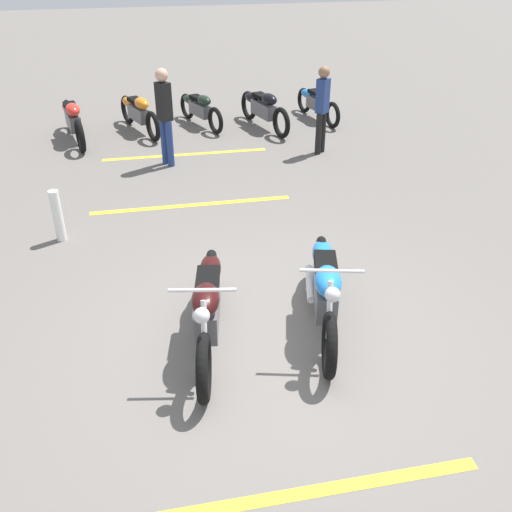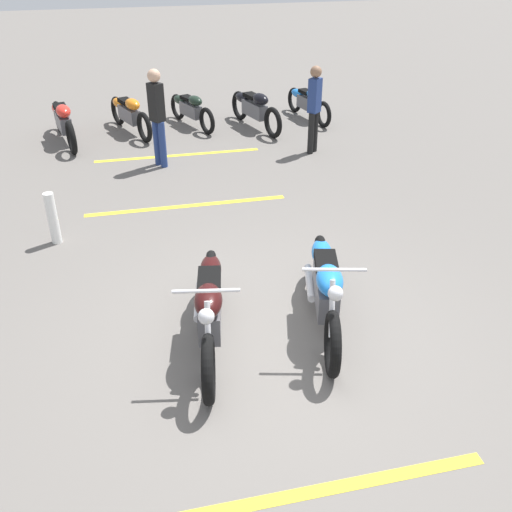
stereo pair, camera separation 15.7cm
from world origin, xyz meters
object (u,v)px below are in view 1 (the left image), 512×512
Objects in this scene: motorcycle_bright_foreground at (325,287)px; motorcycle_row_far_right at (73,119)px; motorcycle_row_far_left at (317,102)px; bystander_near_row at (165,113)px; bystander_secondary at (322,106)px; motorcycle_row_left at (263,108)px; bollard_post at (58,216)px; motorcycle_dark_foreground at (208,305)px; motorcycle_row_right at (138,112)px; motorcycle_row_center at (199,108)px.

motorcycle_row_far_right is (7.15, 3.09, -0.01)m from motorcycle_bright_foreground.
motorcycle_row_far_left is at bearing 177.86° from motorcycle_bright_foreground.
bystander_near_row is 1.06× the size of bystander_secondary.
motorcycle_row_far_left is 2.33m from bystander_secondary.
motorcycle_row_left is 2.78× the size of bollard_post.
motorcycle_dark_foreground is 1.05× the size of motorcycle_row_left.
motorcycle_dark_foreground is 7.55m from motorcycle_row_left.
bystander_secondary is (5.33, -1.67, 0.47)m from motorcycle_bright_foreground.
motorcycle_dark_foreground reaches higher than motorcycle_row_right.
bystander_near_row is at bearing -33.18° from bollard_post.
bystander_secondary reaches higher than bollard_post.
bystander_secondary reaches higher than motorcycle_row_right.
motorcycle_row_left is 1.26× the size of bystander_secondary.
motorcycle_row_right is 1.37m from motorcycle_row_far_right.
motorcycle_bright_foreground is 7.79m from motorcycle_row_far_right.
motorcycle_row_center is at bearing -1.03° from bystander_secondary.
motorcycle_dark_foreground is (-0.06, 1.30, 0.00)m from motorcycle_bright_foreground.
motorcycle_bright_foreground is 1.10× the size of motorcycle_row_right.
bystander_near_row reaches higher than motorcycle_row_center.
motorcycle_bright_foreground is at bearing -22.75° from motorcycle_row_left.
motorcycle_row_far_right reaches higher than motorcycle_row_center.
bystander_secondary is at bearing 162.18° from motorcycle_dark_foreground.
motorcycle_row_left is (-0.35, 1.35, 0.05)m from motorcycle_row_far_left.
bystander_near_row is (-2.16, -0.45, 0.56)m from motorcycle_row_right.
motorcycle_row_right is 2.64× the size of bollard_post.
motorcycle_row_center is 2.72m from motorcycle_row_far_right.
motorcycle_row_far_right is (-0.36, 5.37, 0.06)m from motorcycle_row_far_left.
motorcycle_row_left is 1.16× the size of motorcycle_row_center.
bystander_near_row reaches higher than motorcycle_row_far_left.
motorcycle_dark_foreground reaches higher than motorcycle_row_far_left.
motorcycle_row_left is (7.22, -2.23, -0.02)m from motorcycle_dark_foreground.
motorcycle_row_center is 2.54m from bystander_near_row.
motorcycle_row_left is at bearing 63.79° from motorcycle_row_right.
motorcycle_dark_foreground is 1.11× the size of motorcycle_row_right.
motorcycle_row_far_left is 0.95× the size of motorcycle_row_right.
motorcycle_dark_foreground is 1.17× the size of motorcycle_row_far_left.
motorcycle_row_center is at bearing 76.63° from motorcycle_row_right.
bystander_secondary is 2.21× the size of bollard_post.
motorcycle_bright_foreground is at bearing 103.67° from motorcycle_dark_foreground.
motorcycle_dark_foreground is 5.39m from bystander_near_row.
motorcycle_bright_foreground reaches higher than motorcycle_row_left.
motorcycle_row_center is 1.35m from motorcycle_row_right.
bystander_secondary is at bearing 148.25° from bystander_near_row.
motorcycle_row_far_left is 1.04× the size of motorcycle_row_center.
motorcycle_row_left is 2.71m from motorcycle_row_right.
motorcycle_row_right is (-0.05, 4.04, 0.04)m from motorcycle_row_far_left.
motorcycle_bright_foreground and motorcycle_dark_foreground have the same top height.
motorcycle_row_far_left is 1.39m from motorcycle_row_left.
motorcycle_row_left is at bearing -21.45° from bystander_secondary.
bollard_post reaches higher than motorcycle_row_center.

